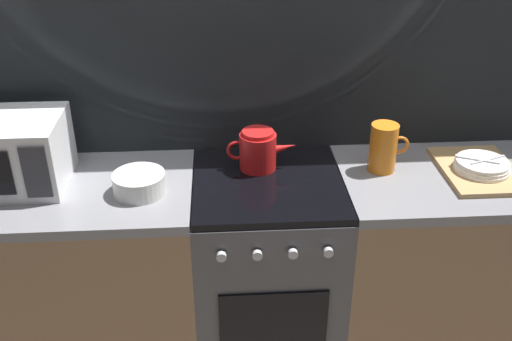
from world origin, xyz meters
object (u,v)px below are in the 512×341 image
object	(u,v)px
mixing_bowl	(139,183)
pitcher	(383,148)
microwave	(3,152)
kettle	(258,150)
dish_pile	(480,168)
stove_unit	(267,272)

from	to	relation	value
mixing_bowl	pitcher	size ratio (longest dim) A/B	1.00
microwave	kettle	distance (m)	0.98
mixing_bowl	pitcher	bearing A→B (deg)	7.04
kettle	dish_pile	world-z (taller)	kettle
microwave	kettle	xyz separation A→B (m)	(0.98, 0.06, -0.05)
microwave	stove_unit	bearing A→B (deg)	-3.06
pitcher	dish_pile	world-z (taller)	pitcher
kettle	microwave	bearing A→B (deg)	-176.37
stove_unit	pitcher	distance (m)	0.73
kettle	mixing_bowl	xyz separation A→B (m)	(-0.46, -0.17, -0.04)
microwave	kettle	bearing A→B (deg)	3.63
kettle	dish_pile	xyz separation A→B (m)	(0.89, -0.11, -0.06)
mixing_bowl	dish_pile	world-z (taller)	mixing_bowl
stove_unit	mixing_bowl	bearing A→B (deg)	-173.97
mixing_bowl	pitcher	distance (m)	0.97
pitcher	stove_unit	bearing A→B (deg)	-171.90
stove_unit	mixing_bowl	size ratio (longest dim) A/B	4.50
microwave	mixing_bowl	xyz separation A→B (m)	(0.52, -0.11, -0.10)
stove_unit	pitcher	size ratio (longest dim) A/B	4.50
stove_unit	dish_pile	bearing A→B (deg)	0.62
kettle	dish_pile	distance (m)	0.90
mixing_bowl	pitcher	world-z (taller)	pitcher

